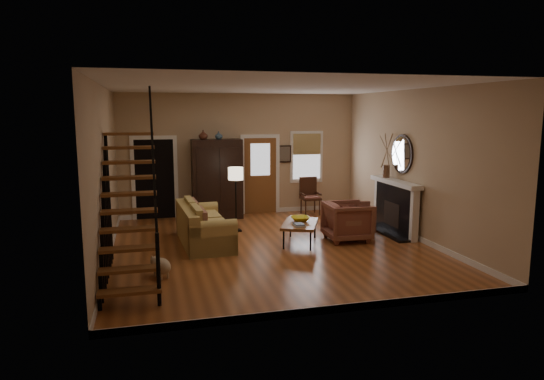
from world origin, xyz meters
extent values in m
plane|color=#9D5427|center=(0.00, 0.00, 0.00)|extent=(7.00, 7.00, 0.00)
plane|color=white|center=(0.00, 0.00, 3.30)|extent=(7.00, 7.00, 0.00)
cube|color=tan|center=(0.00, 3.50, 1.65)|extent=(6.50, 0.04, 3.30)
cube|color=tan|center=(-3.25, 0.00, 1.65)|extent=(0.04, 7.00, 3.30)
cube|color=tan|center=(3.25, 0.00, 1.65)|extent=(0.04, 7.00, 3.30)
cube|color=black|center=(-2.30, 3.65, 1.05)|extent=(1.00, 0.36, 2.10)
cube|color=brown|center=(0.55, 3.48, 1.05)|extent=(0.90, 0.06, 2.10)
cube|color=silver|center=(1.90, 3.47, 1.55)|extent=(0.96, 0.06, 1.46)
cube|color=black|center=(3.13, 0.50, 0.57)|extent=(0.24, 1.60, 1.15)
cube|color=white|center=(3.07, 0.50, 1.20)|extent=(0.30, 1.95, 0.10)
cylinder|color=silver|center=(3.20, 0.50, 1.85)|extent=(0.05, 0.90, 0.90)
imported|color=#4C2619|center=(-1.05, 3.05, 2.22)|extent=(0.24, 0.24, 0.25)
imported|color=#334C60|center=(-0.65, 3.05, 2.21)|extent=(0.20, 0.20, 0.21)
imported|color=yellow|center=(0.71, 0.30, 0.51)|extent=(0.41, 0.41, 0.10)
imported|color=maroon|center=(1.75, 0.14, 0.43)|extent=(0.97, 0.94, 0.85)
imported|color=maroon|center=(2.24, 0.72, 0.36)|extent=(0.94, 0.93, 0.71)
camera|label=1|loc=(-2.45, -9.53, 2.79)|focal=32.00mm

